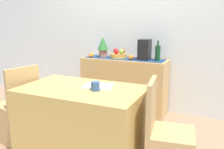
# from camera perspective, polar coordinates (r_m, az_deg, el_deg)

# --- Properties ---
(ground_plane) EXTENTS (6.40, 6.40, 0.02)m
(ground_plane) POSITION_cam_1_polar(r_m,az_deg,el_deg) (3.11, -2.43, -14.34)
(ground_plane) COLOR #99785E
(ground_plane) RESTS_ON ground
(room_wall_rear) EXTENTS (6.40, 0.06, 2.70)m
(room_wall_rear) POSITION_cam_1_polar(r_m,az_deg,el_deg) (3.86, 5.42, 11.90)
(room_wall_rear) COLOR silver
(room_wall_rear) RESTS_ON ground
(sideboard_console) EXTENTS (1.29, 0.42, 0.82)m
(sideboard_console) POSITION_cam_1_polar(r_m,az_deg,el_deg) (3.77, 2.79, -2.51)
(sideboard_console) COLOR tan
(sideboard_console) RESTS_ON ground
(table_runner) EXTENTS (1.21, 0.32, 0.01)m
(table_runner) POSITION_cam_1_polar(r_m,az_deg,el_deg) (3.68, 2.86, 3.73)
(table_runner) COLOR navy
(table_runner) RESTS_ON sideboard_console
(fruit_bowl) EXTENTS (0.25, 0.25, 0.07)m
(fruit_bowl) POSITION_cam_1_polar(r_m,az_deg,el_deg) (3.71, 1.52, 4.37)
(fruit_bowl) COLOR gold
(fruit_bowl) RESTS_ON table_runner
(apple_rear) EXTENTS (0.07, 0.07, 0.07)m
(apple_rear) POSITION_cam_1_polar(r_m,az_deg,el_deg) (3.65, 1.06, 5.31)
(apple_rear) COLOR red
(apple_rear) RESTS_ON fruit_bowl
(apple_front) EXTENTS (0.07, 0.07, 0.07)m
(apple_front) POSITION_cam_1_polar(r_m,az_deg,el_deg) (3.76, 2.53, 5.49)
(apple_front) COLOR #A8361F
(apple_front) RESTS_ON fruit_bowl
(apple_upper) EXTENTS (0.08, 0.08, 0.08)m
(apple_upper) POSITION_cam_1_polar(r_m,az_deg,el_deg) (3.75, 0.87, 5.56)
(apple_upper) COLOR red
(apple_upper) RESTS_ON fruit_bowl
(apple_right) EXTENTS (0.08, 0.08, 0.08)m
(apple_right) POSITION_cam_1_polar(r_m,az_deg,el_deg) (3.65, 2.20, 5.34)
(apple_right) COLOR #8DB341
(apple_right) RESTS_ON fruit_bowl
(wine_bottle) EXTENTS (0.07, 0.07, 0.29)m
(wine_bottle) POSITION_cam_1_polar(r_m,az_deg,el_deg) (3.52, 10.56, 4.92)
(wine_bottle) COLOR #114120
(wine_bottle) RESTS_ON sideboard_console
(coffee_maker) EXTENTS (0.16, 0.18, 0.30)m
(coffee_maker) POSITION_cam_1_polar(r_m,az_deg,el_deg) (3.56, 7.56, 5.71)
(coffee_maker) COLOR black
(coffee_maker) RESTS_ON sideboard_console
(potted_plant) EXTENTS (0.17, 0.17, 0.32)m
(potted_plant) POSITION_cam_1_polar(r_m,az_deg,el_deg) (3.80, -2.12, 6.68)
(potted_plant) COLOR #AE6A56
(potted_plant) RESTS_ON sideboard_console
(orange_loose_end) EXTENTS (0.07, 0.07, 0.07)m
(orange_loose_end) POSITION_cam_1_polar(r_m,az_deg,el_deg) (3.58, 4.40, 3.99)
(orange_loose_end) COLOR orange
(orange_loose_end) RESTS_ON sideboard_console
(orange_loose_mid) EXTENTS (0.08, 0.08, 0.08)m
(orange_loose_mid) POSITION_cam_1_polar(r_m,az_deg,el_deg) (3.79, -4.86, 4.48)
(orange_loose_mid) COLOR orange
(orange_loose_mid) RESTS_ON sideboard_console
(dining_table) EXTENTS (1.23, 0.75, 0.74)m
(dining_table) POSITION_cam_1_polar(r_m,az_deg,el_deg) (2.58, -6.81, -11.04)
(dining_table) COLOR tan
(dining_table) RESTS_ON ground
(open_book) EXTENTS (0.32, 0.27, 0.02)m
(open_book) POSITION_cam_1_polar(r_m,az_deg,el_deg) (2.46, -3.22, -2.76)
(open_book) COLOR white
(open_book) RESTS_ON dining_table
(coffee_cup) EXTENTS (0.09, 0.09, 0.09)m
(coffee_cup) POSITION_cam_1_polar(r_m,az_deg,el_deg) (2.34, -3.89, -2.73)
(coffee_cup) COLOR #305288
(coffee_cup) RESTS_ON dining_table
(chair_near_window) EXTENTS (0.49, 0.49, 0.90)m
(chair_near_window) POSITION_cam_1_polar(r_m,az_deg,el_deg) (3.13, -20.93, -9.48)
(chair_near_window) COLOR tan
(chair_near_window) RESTS_ON ground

